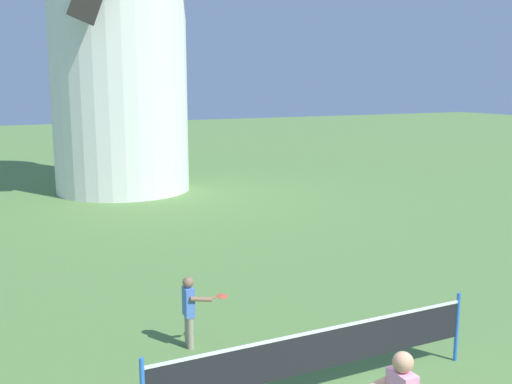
# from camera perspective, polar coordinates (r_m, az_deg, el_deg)

# --- Properties ---
(tennis_net) EXTENTS (5.03, 0.06, 1.10)m
(tennis_net) POSITION_cam_1_polar(r_m,az_deg,el_deg) (8.55, 6.13, -14.64)
(tennis_net) COLOR blue
(tennis_net) RESTS_ON ground_plane
(player_far) EXTENTS (0.70, 0.52, 1.20)m
(player_far) POSITION_cam_1_polar(r_m,az_deg,el_deg) (10.02, -6.24, -10.80)
(player_far) COLOR #9E937F
(player_far) RESTS_ON ground_plane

